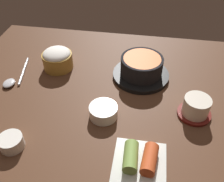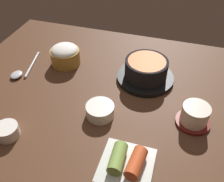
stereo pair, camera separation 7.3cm
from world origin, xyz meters
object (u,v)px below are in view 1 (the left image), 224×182
Objects in this scene: stone_pot at (141,68)px; tea_cup_with_saucer at (196,107)px; banchan_cup_center at (103,111)px; spoon at (14,79)px; side_bowl_near at (11,142)px; kimchi_plate at (140,160)px; rice_bowl at (57,58)px.

stone_pot reaches higher than tea_cup_with_saucer.
banchan_cup_center is 33.68cm from spoon.
tea_cup_with_saucer is at bearing -6.06° from spoon.
kimchi_plate is at bearing -0.05° from side_bowl_near.
banchan_cup_center reaches higher than side_bowl_near.
stone_pot reaches higher than banchan_cup_center.
banchan_cup_center is at bearing 128.95° from kimchi_plate.
kimchi_plate reaches higher than banchan_cup_center.
tea_cup_with_saucer reaches higher than kimchi_plate.
banchan_cup_center is 0.65× the size of kimchi_plate.
stone_pot reaches higher than side_bowl_near.
stone_pot is 1.09× the size of spoon.
spoon is at bearing -167.72° from stone_pot.
side_bowl_near reaches higher than spoon.
side_bowl_near is at bearing -64.77° from spoon.
rice_bowl reaches higher than kimchi_plate.
banchan_cup_center is at bearing -169.66° from tea_cup_with_saucer.
rice_bowl is at bearing 134.43° from banchan_cup_center.
rice_bowl reaches higher than side_bowl_near.
banchan_cup_center is (-25.07, -4.57, -1.01)cm from tea_cup_with_saucer.
side_bowl_near is (-29.39, -33.29, -1.66)cm from stone_pot.
side_bowl_near is (-0.66, -33.95, -1.92)cm from rice_bowl.
tea_cup_with_saucer is 1.18× the size of banchan_cup_center.
spoon is (-31.93, 10.63, -1.25)cm from banchan_cup_center.
spoon is (-12.15, -9.55, -3.07)cm from rice_bowl.
stone_pot is 33.44cm from kimchi_plate.
kimchi_plate is at bearing -51.05° from banchan_cup_center.
rice_bowl is 0.60× the size of spoon.
spoon is (-40.88, -8.90, -2.82)cm from stone_pot.
tea_cup_with_saucer is 0.76× the size of kimchi_plate.
tea_cup_with_saucer is at bearing -19.19° from rice_bowl.
stone_pot is 1.98× the size of tea_cup_with_saucer.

